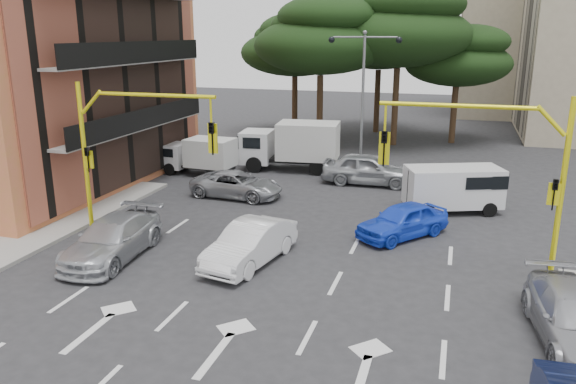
{
  "coord_description": "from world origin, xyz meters",
  "views": [
    {
      "loc": [
        5.39,
        -16.35,
        7.81
      ],
      "look_at": [
        -0.97,
        4.47,
        1.6
      ],
      "focal_mm": 35.0,
      "sensor_mm": 36.0,
      "label": 1
    }
  ],
  "objects_px": {
    "car_white_hatch": "(250,244)",
    "car_silver_wagon": "(112,239)",
    "signal_mast_right": "(502,163)",
    "street_lamp_center": "(363,76)",
    "car_silver_parked": "(576,319)",
    "car_silver_cross_b": "(368,169)",
    "car_silver_cross_a": "(237,185)",
    "signal_mast_left": "(123,139)",
    "box_truck_b": "(291,146)",
    "van_white": "(453,189)",
    "car_blue_compact": "(403,220)",
    "box_truck_a": "(199,156)"
  },
  "relations": [
    {
      "from": "car_silver_wagon",
      "to": "car_blue_compact",
      "type": "bearing_deg",
      "value": 24.83
    },
    {
      "from": "car_silver_cross_b",
      "to": "box_truck_a",
      "type": "height_order",
      "value": "box_truck_a"
    },
    {
      "from": "car_silver_parked",
      "to": "box_truck_b",
      "type": "height_order",
      "value": "box_truck_b"
    },
    {
      "from": "car_silver_cross_b",
      "to": "box_truck_a",
      "type": "xyz_separation_m",
      "value": [
        -9.53,
        -0.69,
        0.23
      ]
    },
    {
      "from": "signal_mast_right",
      "to": "car_silver_wagon",
      "type": "distance_m",
      "value": 13.46
    },
    {
      "from": "signal_mast_right",
      "to": "car_blue_compact",
      "type": "height_order",
      "value": "signal_mast_right"
    },
    {
      "from": "box_truck_b",
      "to": "signal_mast_right",
      "type": "bearing_deg",
      "value": -145.6
    },
    {
      "from": "box_truck_b",
      "to": "car_silver_cross_a",
      "type": "bearing_deg",
      "value": 165.64
    },
    {
      "from": "street_lamp_center",
      "to": "box_truck_b",
      "type": "relative_size",
      "value": 1.35
    },
    {
      "from": "signal_mast_left",
      "to": "car_silver_cross_a",
      "type": "height_order",
      "value": "signal_mast_left"
    },
    {
      "from": "car_white_hatch",
      "to": "car_silver_cross_a",
      "type": "relative_size",
      "value": 0.97
    },
    {
      "from": "street_lamp_center",
      "to": "box_truck_b",
      "type": "bearing_deg",
      "value": -158.36
    },
    {
      "from": "signal_mast_left",
      "to": "car_blue_compact",
      "type": "distance_m",
      "value": 11.28
    },
    {
      "from": "signal_mast_left",
      "to": "car_white_hatch",
      "type": "bearing_deg",
      "value": -12.48
    },
    {
      "from": "car_silver_parked",
      "to": "van_white",
      "type": "xyz_separation_m",
      "value": [
        -3.31,
        10.7,
        0.34
      ]
    },
    {
      "from": "signal_mast_left",
      "to": "car_white_hatch",
      "type": "xyz_separation_m",
      "value": [
        5.59,
        -1.24,
        -3.16
      ]
    },
    {
      "from": "car_silver_wagon",
      "to": "car_silver_parked",
      "type": "bearing_deg",
      "value": -9.18
    },
    {
      "from": "car_blue_compact",
      "to": "car_silver_cross_a",
      "type": "xyz_separation_m",
      "value": [
        -8.35,
        3.32,
        -0.06
      ]
    },
    {
      "from": "car_silver_wagon",
      "to": "car_silver_cross_a",
      "type": "height_order",
      "value": "car_silver_wagon"
    },
    {
      "from": "signal_mast_left",
      "to": "car_silver_cross_b",
      "type": "bearing_deg",
      "value": 53.6
    },
    {
      "from": "street_lamp_center",
      "to": "box_truck_a",
      "type": "bearing_deg",
      "value": -154.25
    },
    {
      "from": "street_lamp_center",
      "to": "box_truck_a",
      "type": "xyz_separation_m",
      "value": [
        -8.53,
        -4.12,
        -4.37
      ]
    },
    {
      "from": "street_lamp_center",
      "to": "car_silver_wagon",
      "type": "relative_size",
      "value": 1.58
    },
    {
      "from": "signal_mast_right",
      "to": "van_white",
      "type": "height_order",
      "value": "signal_mast_right"
    },
    {
      "from": "car_blue_compact",
      "to": "car_silver_cross_a",
      "type": "height_order",
      "value": "car_blue_compact"
    },
    {
      "from": "box_truck_b",
      "to": "van_white",
      "type": "bearing_deg",
      "value": -126.87
    },
    {
      "from": "car_blue_compact",
      "to": "box_truck_b",
      "type": "height_order",
      "value": "box_truck_b"
    },
    {
      "from": "street_lamp_center",
      "to": "car_silver_cross_b",
      "type": "relative_size",
      "value": 1.6
    },
    {
      "from": "car_blue_compact",
      "to": "car_silver_parked",
      "type": "xyz_separation_m",
      "value": [
        5.1,
        -6.7,
        0.02
      ]
    },
    {
      "from": "car_blue_compact",
      "to": "car_silver_cross_a",
      "type": "distance_m",
      "value": 8.99
    },
    {
      "from": "car_silver_parked",
      "to": "box_truck_a",
      "type": "bearing_deg",
      "value": 134.78
    },
    {
      "from": "car_white_hatch",
      "to": "car_silver_cross_a",
      "type": "bearing_deg",
      "value": 125.93
    },
    {
      "from": "box_truck_a",
      "to": "car_silver_parked",
      "type": "bearing_deg",
      "value": -123.92
    },
    {
      "from": "van_white",
      "to": "car_blue_compact",
      "type": "bearing_deg",
      "value": -45.58
    },
    {
      "from": "car_silver_parked",
      "to": "car_blue_compact",
      "type": "bearing_deg",
      "value": 120.42
    },
    {
      "from": "van_white",
      "to": "street_lamp_center",
      "type": "bearing_deg",
      "value": -164.0
    },
    {
      "from": "car_silver_wagon",
      "to": "car_silver_cross_b",
      "type": "xyz_separation_m",
      "value": [
        7.09,
        12.81,
        0.11
      ]
    },
    {
      "from": "car_silver_parked",
      "to": "car_silver_cross_a",
      "type": "bearing_deg",
      "value": 136.43
    },
    {
      "from": "car_white_hatch",
      "to": "car_silver_wagon",
      "type": "relative_size",
      "value": 0.89
    },
    {
      "from": "car_silver_parked",
      "to": "box_truck_a",
      "type": "height_order",
      "value": "box_truck_a"
    },
    {
      "from": "van_white",
      "to": "box_truck_b",
      "type": "xyz_separation_m",
      "value": [
        -9.25,
        5.5,
        0.38
      ]
    },
    {
      "from": "signal_mast_right",
      "to": "street_lamp_center",
      "type": "xyz_separation_m",
      "value": [
        -6.8,
        14.01,
        1.54
      ]
    },
    {
      "from": "box_truck_a",
      "to": "signal_mast_left",
      "type": "bearing_deg",
      "value": -165.68
    },
    {
      "from": "signal_mast_right",
      "to": "box_truck_a",
      "type": "bearing_deg",
      "value": 147.18
    },
    {
      "from": "signal_mast_left",
      "to": "car_silver_cross_b",
      "type": "relative_size",
      "value": 1.24
    },
    {
      "from": "car_white_hatch",
      "to": "street_lamp_center",
      "type": "bearing_deg",
      "value": 96.17
    },
    {
      "from": "signal_mast_left",
      "to": "box_truck_a",
      "type": "distance_m",
      "value": 10.43
    },
    {
      "from": "signal_mast_right",
      "to": "van_white",
      "type": "distance_m",
      "value": 7.67
    },
    {
      "from": "signal_mast_right",
      "to": "van_white",
      "type": "xyz_separation_m",
      "value": [
        -1.42,
        6.98,
        -2.85
      ]
    },
    {
      "from": "car_white_hatch",
      "to": "car_silver_parked",
      "type": "xyz_separation_m",
      "value": [
        9.92,
        -2.49,
        -0.02
      ]
    }
  ]
}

